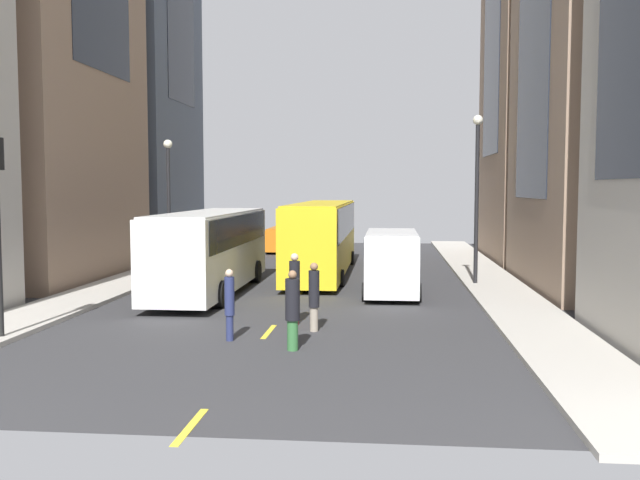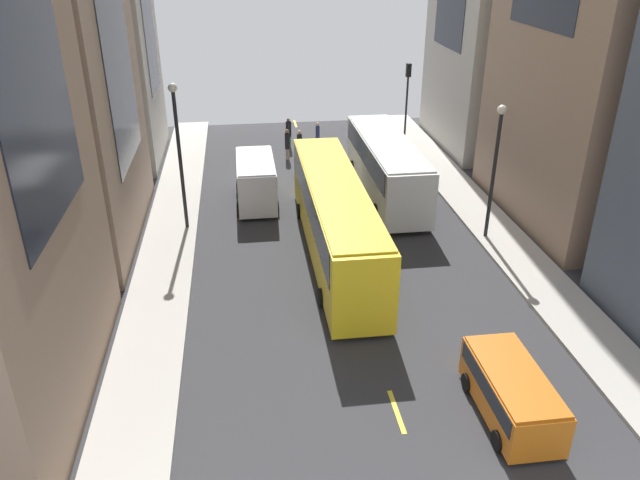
% 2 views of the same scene
% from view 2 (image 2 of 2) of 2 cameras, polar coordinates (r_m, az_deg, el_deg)
% --- Properties ---
extents(ground_plane, '(43.01, 43.01, 0.00)m').
position_cam_2_polar(ground_plane, '(30.76, 1.45, 0.16)').
color(ground_plane, '#333335').
extents(sidewalk_west, '(2.59, 44.00, 0.15)m').
position_cam_2_polar(sidewalk_west, '(32.92, 15.72, 1.11)').
color(sidewalk_west, '#B2ADA3').
rests_on(sidewalk_west, ground).
extents(sidewalk_east, '(2.59, 44.00, 0.15)m').
position_cam_2_polar(sidewalk_east, '(30.64, -13.90, -0.61)').
color(sidewalk_east, '#B2ADA3').
rests_on(sidewalk_east, ground).
extents(lane_stripe_0, '(0.16, 2.00, 0.01)m').
position_cam_2_polar(lane_stripe_0, '(50.30, -2.31, 10.72)').
color(lane_stripe_0, yellow).
rests_on(lane_stripe_0, ground).
extents(lane_stripe_1, '(0.16, 2.00, 0.01)m').
position_cam_2_polar(lane_stripe_1, '(42.32, -1.21, 7.68)').
color(lane_stripe_1, yellow).
rests_on(lane_stripe_1, ground).
extents(lane_stripe_2, '(0.16, 2.00, 0.01)m').
position_cam_2_polar(lane_stripe_2, '(34.53, 0.37, 3.23)').
color(lane_stripe_2, yellow).
rests_on(lane_stripe_2, ground).
extents(lane_stripe_3, '(0.16, 2.00, 0.01)m').
position_cam_2_polar(lane_stripe_3, '(27.10, 2.83, -3.72)').
color(lane_stripe_3, yellow).
rests_on(lane_stripe_3, ground).
extents(lane_stripe_4, '(0.16, 2.00, 0.01)m').
position_cam_2_polar(lane_stripe_4, '(20.45, 7.12, -15.50)').
color(lane_stripe_4, yellow).
rests_on(lane_stripe_4, ground).
extents(building_east_1, '(9.50, 11.73, 17.29)m').
position_cam_2_polar(building_east_1, '(31.31, -27.04, 14.57)').
color(building_east_1, '#937760').
rests_on(building_east_1, ground).
extents(city_bus_white, '(2.80, 11.12, 3.35)m').
position_cam_2_polar(city_bus_white, '(35.36, 6.15, 7.13)').
color(city_bus_white, silver).
rests_on(city_bus_white, ground).
extents(streetcar_yellow, '(2.70, 14.29, 3.59)m').
position_cam_2_polar(streetcar_yellow, '(28.34, 1.42, 2.53)').
color(streetcar_yellow, yellow).
rests_on(streetcar_yellow, ground).
extents(delivery_van_white, '(2.25, 5.14, 2.58)m').
position_cam_2_polar(delivery_van_white, '(34.46, -5.97, 5.73)').
color(delivery_van_white, white).
rests_on(delivery_van_white, ground).
extents(car_orange_0, '(1.98, 4.25, 1.66)m').
position_cam_2_polar(car_orange_0, '(20.43, 17.36, -13.18)').
color(car_orange_0, orange).
rests_on(car_orange_0, ground).
extents(pedestrian_crossing_near, '(0.28, 0.28, 2.05)m').
position_cam_2_polar(pedestrian_crossing_near, '(43.31, -0.22, 9.66)').
color(pedestrian_crossing_near, navy).
rests_on(pedestrian_crossing_near, ground).
extents(pedestrian_crossing_mid, '(0.33, 0.33, 2.09)m').
position_cam_2_polar(pedestrian_crossing_mid, '(41.64, -3.06, 8.94)').
color(pedestrian_crossing_mid, gray).
rests_on(pedestrian_crossing_mid, ground).
extents(pedestrian_walking_far, '(0.39, 0.39, 2.16)m').
position_cam_2_polar(pedestrian_walking_far, '(44.05, -2.93, 9.95)').
color(pedestrian_walking_far, '#336B38').
rests_on(pedestrian_walking_far, ground).
extents(pedestrian_waiting_curb, '(0.34, 0.34, 2.28)m').
position_cam_2_polar(pedestrian_waiting_curb, '(40.73, -1.91, 8.72)').
color(pedestrian_waiting_curb, maroon).
rests_on(pedestrian_waiting_curb, ground).
extents(traffic_light_near_corner, '(0.32, 0.44, 5.59)m').
position_cam_2_polar(traffic_light_near_corner, '(44.51, 8.11, 13.78)').
color(traffic_light_near_corner, black).
rests_on(traffic_light_near_corner, ground).
extents(streetlamp_near, '(0.44, 0.44, 6.58)m').
position_cam_2_polar(streetlamp_near, '(30.26, 15.98, 7.32)').
color(streetlamp_near, black).
rests_on(streetlamp_near, ground).
extents(streetlamp_far, '(0.44, 0.44, 7.34)m').
position_cam_2_polar(streetlamp_far, '(30.78, -13.00, 8.78)').
color(streetlamp_far, black).
rests_on(streetlamp_far, ground).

